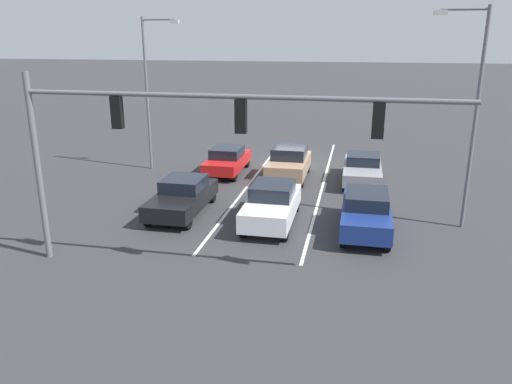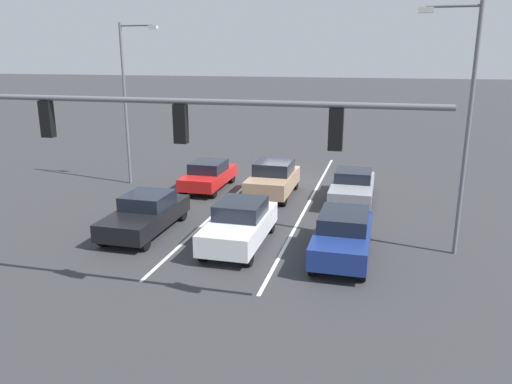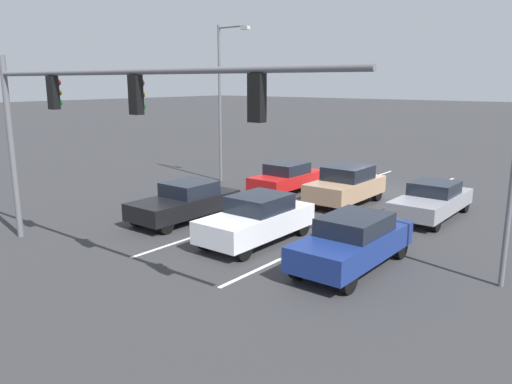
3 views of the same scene
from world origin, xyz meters
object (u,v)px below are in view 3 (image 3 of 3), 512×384
at_px(street_lamp_left_shoulder, 512,106).
at_px(car_black_rightlane_front, 186,201).
at_px(street_lamp_right_shoulder, 223,93).
at_px(car_white_midlane_front, 257,219).
at_px(car_gray_leftlane_second, 432,200).
at_px(car_tan_midlane_second, 346,185).
at_px(car_red_rightlane_second, 287,177).
at_px(car_navy_leftlane_front, 353,241).
at_px(traffic_signal_gantry, 86,109).

bearing_deg(street_lamp_left_shoulder, car_black_rightlane_front, 3.40).
relative_size(street_lamp_right_shoulder, street_lamp_left_shoulder, 0.99).
height_order(car_white_midlane_front, car_gray_leftlane_second, car_white_midlane_front).
xyz_separation_m(car_tan_midlane_second, car_red_rightlane_second, (3.38, -0.39, -0.11)).
bearing_deg(car_red_rightlane_second, car_black_rightlane_front, 88.31).
xyz_separation_m(car_navy_leftlane_front, street_lamp_left_shoulder, (-3.46, -1.23, 3.84)).
xyz_separation_m(car_navy_leftlane_front, street_lamp_right_shoulder, (11.37, -7.16, 3.82)).
distance_m(car_navy_leftlane_front, car_black_rightlane_front, 7.43).
bearing_deg(car_gray_leftlane_second, car_red_rightlane_second, -2.35).
bearing_deg(traffic_signal_gantry, car_black_rightlane_front, -72.76).
distance_m(car_navy_leftlane_front, street_lamp_left_shoulder, 5.31).
distance_m(car_tan_midlane_second, car_gray_leftlane_second, 3.71).
bearing_deg(car_tan_midlane_second, car_red_rightlane_second, -6.59).
height_order(car_navy_leftlane_front, car_white_midlane_front, car_white_midlane_front).
bearing_deg(traffic_signal_gantry, car_white_midlane_front, -116.33).
relative_size(car_gray_leftlane_second, traffic_signal_gantry, 0.35).
height_order(car_navy_leftlane_front, car_gray_leftlane_second, car_navy_leftlane_front).
distance_m(car_black_rightlane_front, car_gray_leftlane_second, 9.55).
bearing_deg(car_white_midlane_front, car_navy_leftlane_front, 177.49).
distance_m(street_lamp_right_shoulder, street_lamp_left_shoulder, 15.98).
relative_size(car_black_rightlane_front, street_lamp_right_shoulder, 0.55).
bearing_deg(car_black_rightlane_front, street_lamp_right_shoulder, -58.91).
bearing_deg(street_lamp_left_shoulder, car_red_rightlane_second, -28.61).
relative_size(car_navy_leftlane_front, car_gray_leftlane_second, 0.98).
bearing_deg(traffic_signal_gantry, car_navy_leftlane_front, -142.95).
relative_size(car_white_midlane_front, street_lamp_right_shoulder, 0.54).
distance_m(car_navy_leftlane_front, car_gray_leftlane_second, 6.77).
bearing_deg(car_gray_leftlane_second, car_tan_midlane_second, 1.55).
xyz_separation_m(car_white_midlane_front, street_lamp_left_shoulder, (-7.05, -1.07, 3.85)).
xyz_separation_m(car_navy_leftlane_front, car_black_rightlane_front, (7.41, -0.58, -0.08)).
relative_size(car_black_rightlane_front, car_gray_leftlane_second, 0.97).
height_order(car_black_rightlane_front, street_lamp_right_shoulder, street_lamp_right_shoulder).
height_order(car_navy_leftlane_front, traffic_signal_gantry, traffic_signal_gantry).
bearing_deg(car_white_midlane_front, traffic_signal_gantry, 63.67).
bearing_deg(street_lamp_right_shoulder, street_lamp_left_shoulder, 158.23).
bearing_deg(street_lamp_right_shoulder, car_black_rightlane_front, 121.09).
bearing_deg(street_lamp_right_shoulder, car_navy_leftlane_front, 147.82).
xyz_separation_m(car_navy_leftlane_front, car_red_rightlane_second, (7.22, -7.06, -0.08)).
height_order(car_red_rightlane_second, car_gray_leftlane_second, car_red_rightlane_second).
relative_size(car_tan_midlane_second, car_gray_leftlane_second, 0.90).
relative_size(car_black_rightlane_front, street_lamp_left_shoulder, 0.55).
relative_size(car_red_rightlane_second, street_lamp_right_shoulder, 0.51).
bearing_deg(car_navy_leftlane_front, car_black_rightlane_front, -4.50).
xyz_separation_m(car_tan_midlane_second, street_lamp_left_shoulder, (-7.30, 5.44, 3.80)).
height_order(car_red_rightlane_second, street_lamp_right_shoulder, street_lamp_right_shoulder).
distance_m(car_navy_leftlane_front, car_red_rightlane_second, 10.10).
bearing_deg(car_navy_leftlane_front, car_red_rightlane_second, -44.35).
bearing_deg(car_tan_midlane_second, car_white_midlane_front, 92.21).
height_order(car_black_rightlane_front, car_gray_leftlane_second, car_black_rightlane_front).
height_order(car_white_midlane_front, traffic_signal_gantry, traffic_signal_gantry).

